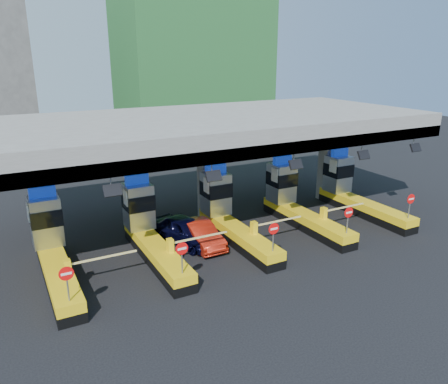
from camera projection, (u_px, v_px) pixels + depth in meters
name	position (u px, v px, depth m)	size (l,w,h in m)	color
ground	(229.00, 237.00, 26.50)	(120.00, 120.00, 0.00)	black
toll_canopy	(208.00, 130.00, 27.06)	(28.00, 12.09, 7.00)	slate
toll_lane_far_left	(52.00, 247.00, 21.84)	(4.43, 8.00, 4.16)	black
toll_lane_left	(148.00, 229.00, 24.07)	(4.43, 8.00, 4.16)	black
toll_lane_center	(227.00, 214.00, 26.31)	(4.43, 8.00, 4.16)	black
toll_lane_right	(294.00, 202.00, 28.55)	(4.43, 8.00, 4.16)	black
toll_lane_far_right	(352.00, 191.00, 30.79)	(4.43, 8.00, 4.16)	black
bg_building_scaffold	(191.00, 25.00, 54.54)	(18.00, 12.00, 28.00)	#1E5926
van	(186.00, 230.00, 25.46)	(1.87, 4.64, 1.58)	black
red_car	(200.00, 234.00, 25.22)	(1.47, 4.23, 1.39)	#A01B0C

